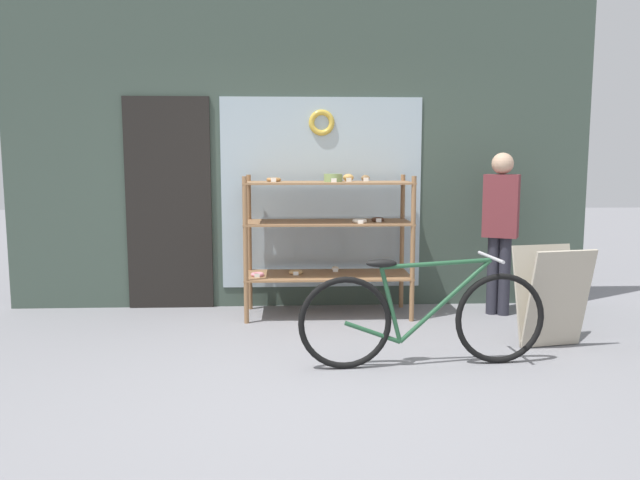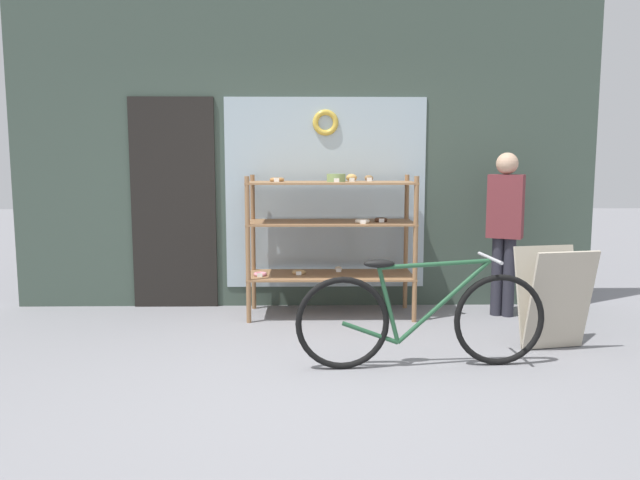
# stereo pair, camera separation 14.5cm
# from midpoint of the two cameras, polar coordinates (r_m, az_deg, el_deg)

# --- Properties ---
(ground_plane) EXTENTS (30.00, 30.00, 0.00)m
(ground_plane) POSITION_cam_midpoint_polar(r_m,az_deg,el_deg) (4.20, -2.02, -13.40)
(ground_plane) COLOR gray
(storefront_facade) EXTENTS (5.85, 0.13, 3.16)m
(storefront_facade) POSITION_cam_midpoint_polar(r_m,az_deg,el_deg) (6.30, -2.71, 7.89)
(storefront_facade) COLOR #3D4C42
(storefront_facade) RESTS_ON ground_plane
(display_case) EXTENTS (1.57, 0.59, 1.36)m
(display_case) POSITION_cam_midpoint_polar(r_m,az_deg,el_deg) (5.91, 0.02, 1.11)
(display_case) COLOR #8E6642
(display_case) RESTS_ON ground_plane
(bicycle) EXTENTS (1.81, 0.46, 0.80)m
(bicycle) POSITION_cam_midpoint_polar(r_m,az_deg,el_deg) (4.56, 8.46, -7.01)
(bicycle) COLOR black
(bicycle) RESTS_ON ground_plane
(sandwich_board) EXTENTS (0.58, 0.47, 0.80)m
(sandwich_board) POSITION_cam_midpoint_polar(r_m,az_deg,el_deg) (5.28, 19.67, -4.92)
(sandwich_board) COLOR #B2A893
(sandwich_board) RESTS_ON ground_plane
(pedestrian) EXTENTS (0.37, 0.30, 1.55)m
(pedestrian) POSITION_cam_midpoint_polar(r_m,az_deg,el_deg) (6.15, 15.53, 1.66)
(pedestrian) COLOR #282833
(pedestrian) RESTS_ON ground_plane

